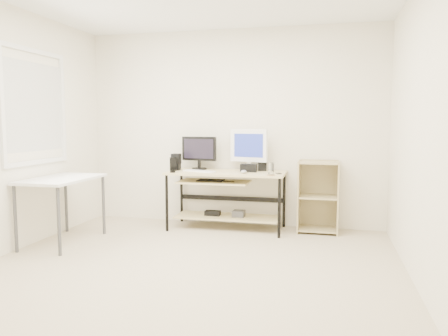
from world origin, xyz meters
TOP-DOWN VIEW (x-y plane):
  - room at (-0.14, 0.04)m, footprint 4.01×4.01m
  - desk at (-0.03, 1.66)m, footprint 1.50×0.65m
  - side_table at (-1.68, 0.60)m, footprint 0.60×1.00m
  - shelf_unit at (1.15, 1.82)m, footprint 0.50×0.40m
  - black_monitor at (-0.42, 1.82)m, footprint 0.48×0.20m
  - white_imac at (0.25, 1.84)m, footprint 0.50×0.17m
  - keyboard at (-0.34, 1.56)m, footprint 0.46×0.27m
  - mouse at (0.25, 1.52)m, footprint 0.07×0.12m
  - center_speaker at (0.28, 1.67)m, footprint 0.20×0.09m
  - speaker_left at (-0.68, 1.67)m, footprint 0.11×0.11m
  - speaker_right at (0.43, 1.86)m, footprint 0.12×0.12m
  - audio_controller at (-0.70, 1.58)m, footprint 0.10×0.08m
  - volume_puck at (-0.63, 1.39)m, footprint 0.08×0.08m
  - smartphone at (0.67, 1.58)m, footprint 0.09×0.11m
  - coaster at (0.60, 1.39)m, footprint 0.12×0.12m
  - drinking_glass at (0.60, 1.39)m, footprint 0.10×0.10m

SIDE VIEW (x-z plane):
  - shelf_unit at x=1.15m, z-range 0.00..0.90m
  - desk at x=-0.03m, z-range 0.16..0.91m
  - side_table at x=-1.68m, z-range 0.30..1.05m
  - coaster at x=0.60m, z-range 0.75..0.76m
  - smartphone at x=0.67m, z-range 0.75..0.76m
  - keyboard at x=-0.34m, z-range 0.75..0.77m
  - volume_puck at x=-0.63m, z-range 0.75..0.78m
  - mouse at x=0.25m, z-range 0.75..0.79m
  - center_speaker at x=0.28m, z-range 0.75..0.85m
  - speaker_right at x=0.43m, z-range 0.75..0.88m
  - drinking_glass at x=0.60m, z-range 0.76..0.90m
  - audio_controller at x=-0.70m, z-range 0.75..0.93m
  - speaker_left at x=-0.68m, z-range 0.76..0.97m
  - black_monitor at x=-0.42m, z-range 0.78..1.22m
  - white_imac at x=0.25m, z-range 0.79..1.33m
  - room at x=-0.14m, z-range 0.01..2.63m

